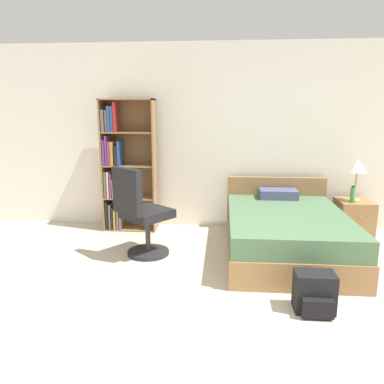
% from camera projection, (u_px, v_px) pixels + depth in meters
% --- Properties ---
extents(ground_plane, '(14.00, 14.00, 0.00)m').
position_uv_depth(ground_plane, '(242.00, 374.00, 2.43)').
color(ground_plane, beige).
extents(wall_back, '(9.00, 0.06, 2.60)m').
position_uv_depth(wall_back, '(234.00, 138.00, 5.30)').
color(wall_back, silver).
rests_on(wall_back, ground_plane).
extents(bookshelf, '(0.74, 0.31, 1.83)m').
position_uv_depth(bookshelf, '(122.00, 167.00, 5.24)').
color(bookshelf, olive).
rests_on(bookshelf, ground_plane).
extents(bed, '(1.36, 1.97, 0.77)m').
position_uv_depth(bed, '(285.00, 231.00, 4.45)').
color(bed, olive).
rests_on(bed, ground_plane).
extents(office_chair, '(0.71, 0.72, 1.07)m').
position_uv_depth(office_chair, '(141.00, 214.00, 4.30)').
color(office_chair, '#232326').
rests_on(office_chair, ground_plane).
extents(nightstand, '(0.44, 0.50, 0.50)m').
position_uv_depth(nightstand, '(353.00, 219.00, 5.04)').
color(nightstand, olive).
rests_on(nightstand, ground_plane).
extents(table_lamp, '(0.26, 0.26, 0.56)m').
position_uv_depth(table_lamp, '(357.00, 167.00, 4.86)').
color(table_lamp, tan).
rests_on(table_lamp, nightstand).
extents(water_bottle, '(0.06, 0.06, 0.22)m').
position_uv_depth(water_bottle, '(353.00, 195.00, 4.86)').
color(water_bottle, '#3F8C4C').
rests_on(water_bottle, nightstand).
extents(backpack_black, '(0.33, 0.29, 0.34)m').
position_uv_depth(backpack_black, '(315.00, 293.00, 3.16)').
color(backpack_black, black).
rests_on(backpack_black, ground_plane).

